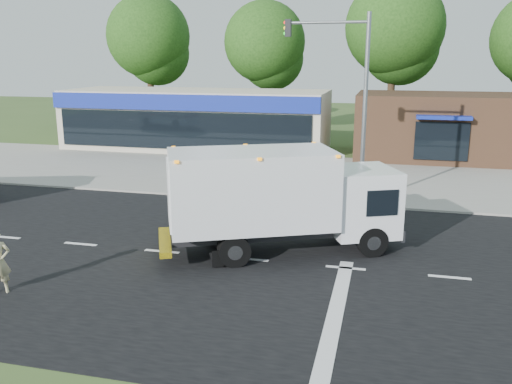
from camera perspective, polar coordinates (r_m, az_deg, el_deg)
ground at (r=17.28m, az=-0.62°, el=-7.14°), size 120.00×120.00×0.00m
road_asphalt at (r=17.28m, az=-0.62°, el=-7.13°), size 60.00×14.00×0.02m
sidewalk at (r=24.91m, az=4.09°, el=-0.33°), size 60.00×2.40×0.12m
parking_apron at (r=30.51m, az=5.96°, el=2.22°), size 60.00×9.00×0.02m
lane_markings at (r=15.78m, az=2.95°, el=-9.23°), size 55.20×7.00×0.01m
ems_box_truck at (r=17.39m, az=2.31°, el=-0.21°), size 7.98×5.32×3.41m
retail_strip_mall at (r=38.07m, az=-6.31°, el=7.63°), size 18.00×6.20×4.00m
brown_storefront at (r=35.94m, az=18.61°, el=6.58°), size 10.00×6.70×4.00m
traffic_signal_pole at (r=23.28m, az=9.86°, el=10.62°), size 3.51×0.25×8.00m
background_trees at (r=44.03m, az=7.77°, el=15.46°), size 36.77×7.39×12.10m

